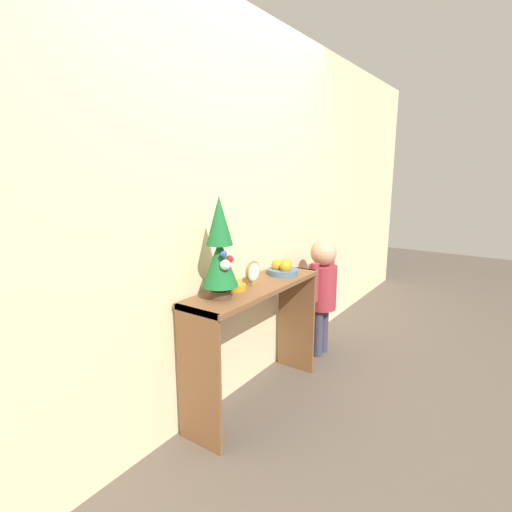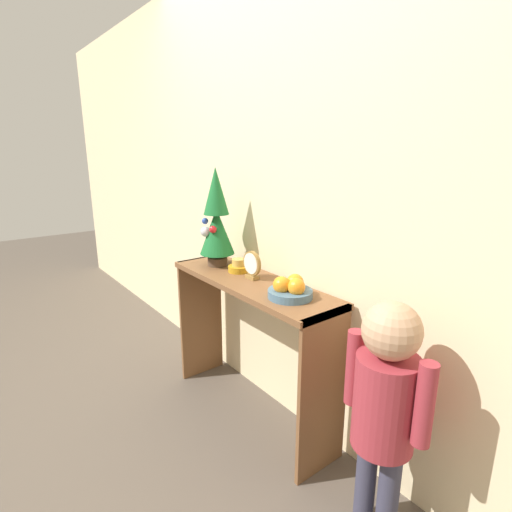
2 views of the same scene
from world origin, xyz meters
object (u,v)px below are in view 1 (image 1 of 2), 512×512
child_figure (322,284)px  singing_bowl (236,285)px  desk_clock (253,273)px  mini_tree (220,250)px  fruit_bowl (283,268)px

child_figure → singing_bowl: bearing=175.4°
desk_clock → child_figure: (0.89, -0.07, -0.28)m
mini_tree → fruit_bowl: size_ratio=2.74×
mini_tree → singing_bowl: size_ratio=4.84×
fruit_bowl → singing_bowl: fruit_bowl is taller
mini_tree → child_figure: bearing=-2.6°
fruit_bowl → desk_clock: 0.33m
singing_bowl → desk_clock: size_ratio=0.78×
mini_tree → fruit_bowl: bearing=-1.3°
desk_clock → child_figure: bearing=-4.2°
singing_bowl → desk_clock: (0.15, -0.02, 0.05)m
mini_tree → desk_clock: 0.38m
singing_bowl → child_figure: size_ratio=0.12×
fruit_bowl → child_figure: child_figure is taller
child_figure → fruit_bowl: bearing=175.8°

